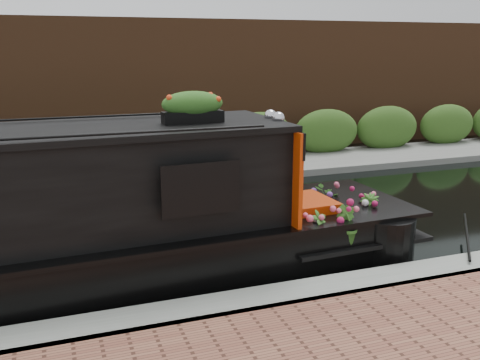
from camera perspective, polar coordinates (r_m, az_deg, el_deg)
name	(u,v)px	position (r m, az deg, el deg)	size (l,w,h in m)	color
ground	(130,238)	(9.45, -11.65, -6.08)	(80.00, 80.00, 0.00)	black
near_bank_coping	(173,331)	(6.49, -7.17, -15.71)	(40.00, 0.60, 0.50)	gray
far_bank_path	(104,182)	(13.46, -14.29, -0.17)	(40.00, 2.40, 0.34)	slate
far_hedge	(101,174)	(14.33, -14.66, 0.66)	(40.00, 1.10, 2.80)	#32561C
far_brick_wall	(93,158)	(16.38, -15.37, 2.26)	(40.00, 1.00, 8.00)	#56321D
rope_fender	(398,235)	(9.31, 16.52, -5.69)	(0.31, 0.31, 0.42)	brown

